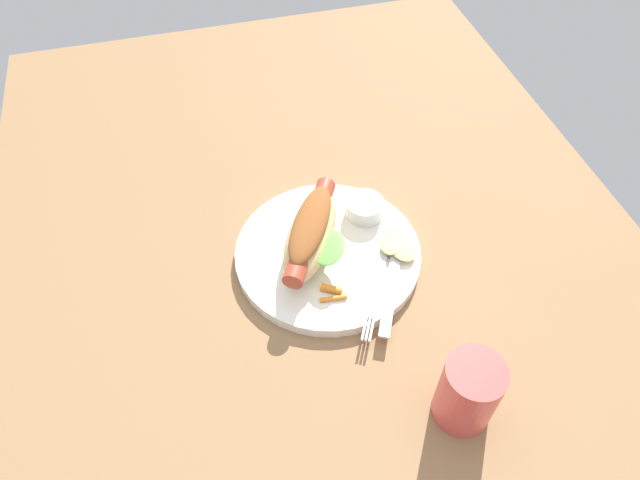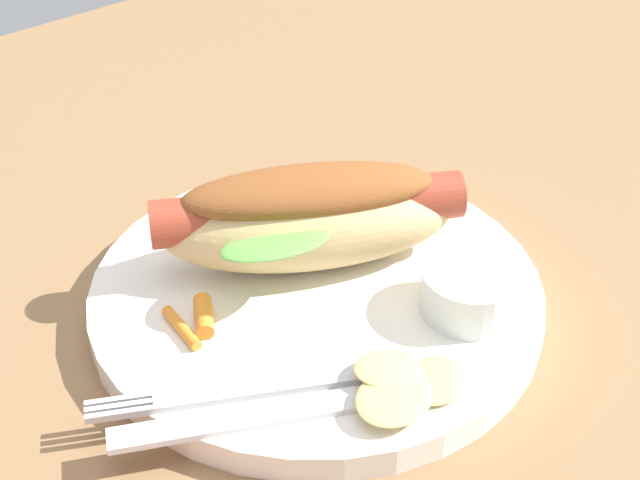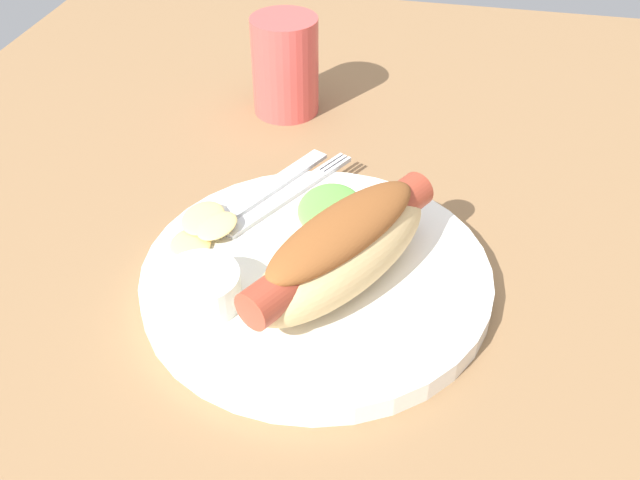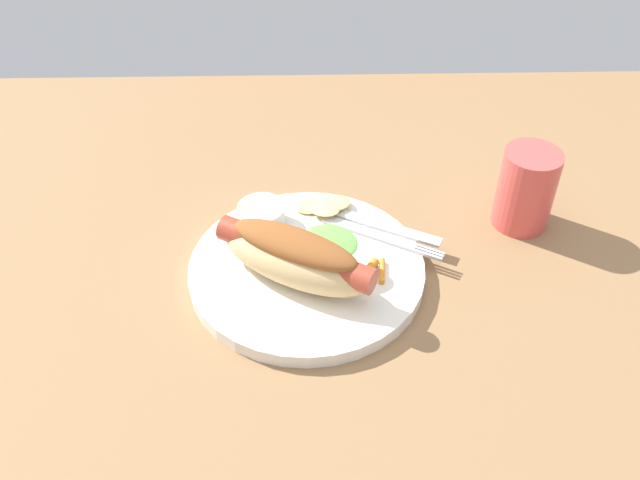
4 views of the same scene
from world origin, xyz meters
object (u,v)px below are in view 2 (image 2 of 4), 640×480
Objects in this scene: plate at (316,297)px; chips_pile at (406,384)px; fork at (242,390)px; carrot_garnish at (197,320)px; sauce_ramekin at (471,291)px; hot_dog at (308,215)px; knife at (274,413)px.

plate is 3.54× the size of chips_pile.
carrot_garnish is (1.08, 5.49, 0.23)cm from fork.
sauce_ramekin is 13.32cm from fork.
fork is at bearing 63.33° from hot_dog.
sauce_ramekin is 7.39cm from chips_pile.
knife is 7.72cm from carrot_garnish.
hot_dog is 8.51cm from carrot_garnish.
carrot_garnish is at bearing -69.49° from knife.
sauce_ramekin is 14.47cm from carrot_garnish.
hot_dog is at bearing -117.83° from fork.
hot_dog is 1.30× the size of fork.
plate is 9.46cm from chips_pile.
carrot_garnish is at bearing 145.68° from sauce_ramekin.
hot_dog is 11.38cm from fork.
knife is at bearing 125.24° from fork.
sauce_ramekin reaches higher than knife.
fork is 3.80× the size of carrot_garnish.
knife is (-7.77, -6.28, 0.98)cm from plate.
chips_pile reaches higher than plate.
chips_pile is (-6.96, -2.39, -0.64)cm from sauce_ramekin.
hot_dog is 9.79cm from sauce_ramekin.
knife is 6.47cm from chips_pile.
plate is 1.61× the size of knife.
fork is 2.20cm from knife.
plate is 4.57cm from hot_dog.
hot_dog reaches higher than sauce_ramekin.
hot_dog is at bearing 4.52° from carrot_garnish.
carrot_garnish is at bearing -72.85° from fork.
carrot_garnish is at bearing 34.00° from hot_dog.
hot_dog is 4.95× the size of carrot_garnish.
sauce_ramekin reaches higher than plate.
hot_dog is 3.21× the size of sauce_ramekin.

